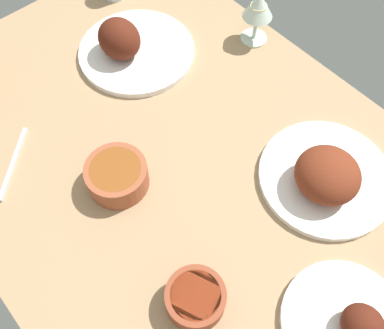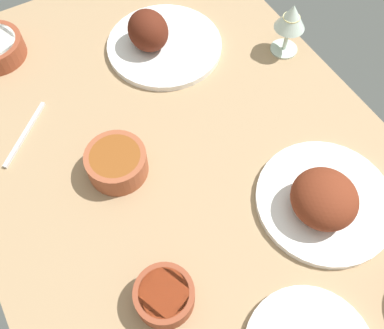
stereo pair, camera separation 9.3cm
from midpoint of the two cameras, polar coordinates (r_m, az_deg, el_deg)
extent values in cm
cube|color=tan|center=(96.13, -2.75, -1.44)|extent=(140.00, 90.00, 4.00)
cylinder|color=white|center=(95.43, 14.53, -1.88)|extent=(28.58, 28.58, 1.60)
ellipsoid|color=maroon|center=(89.74, 14.63, -1.60)|extent=(13.47, 13.04, 9.33)
cylinder|color=white|center=(85.60, 16.41, -19.80)|extent=(23.07, 23.07, 1.60)
ellipsoid|color=#511E11|center=(82.54, 18.51, -19.67)|extent=(7.62, 7.28, 6.27)
cylinder|color=white|center=(116.02, -9.62, 14.29)|extent=(29.61, 29.61, 1.60)
ellipsoid|color=#511E11|center=(112.21, -11.99, 15.71)|extent=(11.33, 9.87, 9.90)
cylinder|color=#A35133|center=(92.28, -12.67, -1.73)|extent=(13.04, 13.04, 5.98)
cylinder|color=brown|center=(90.15, -12.97, -0.98)|extent=(10.69, 10.69, 1.00)
cylinder|color=brown|center=(81.58, -2.94, -17.51)|extent=(11.04, 11.04, 5.32)
cylinder|color=#9E3314|center=(79.48, -3.01, -17.16)|extent=(9.05, 9.05, 1.00)
cylinder|color=silver|center=(119.34, 5.84, 16.09)|extent=(7.00, 7.00, 0.50)
cylinder|color=silver|center=(116.80, 6.01, 17.42)|extent=(1.00, 1.00, 7.00)
cone|color=silver|center=(112.40, 6.35, 19.96)|extent=(7.60, 7.60, 6.50)
cylinder|color=beige|center=(113.33, 6.27, 19.40)|extent=(4.18, 4.18, 2.80)
cube|color=silver|center=(104.22, -24.84, -0.04)|extent=(13.25, 14.11, 0.80)
camera|label=1|loc=(0.05, -92.87, -4.92)|focal=40.53mm
camera|label=2|loc=(0.05, 87.13, 4.92)|focal=40.53mm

